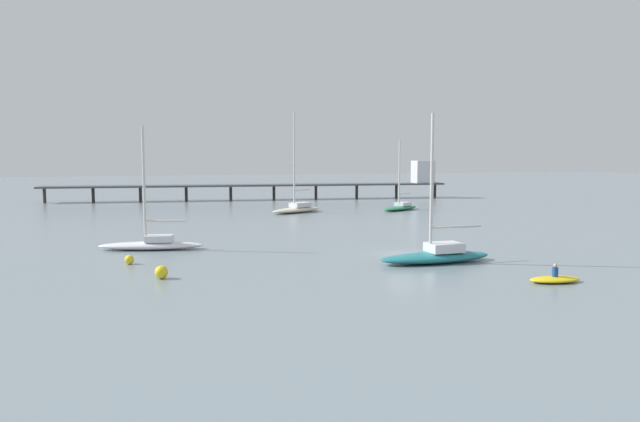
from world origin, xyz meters
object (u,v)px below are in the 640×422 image
Objects in this scene: sailboat_green at (401,206)px; sailboat_teal at (437,254)px; sailboat_white at (152,242)px; mooring_buoy_outer at (129,260)px; dinghy_yellow at (555,279)px; mooring_buoy_inner at (161,272)px; pier at (314,181)px; sailboat_cream at (297,207)px.

sailboat_teal is (-15.34, -37.63, 0.06)m from sailboat_green.
sailboat_white is 15.35× the size of mooring_buoy_outer.
dinghy_yellow is (3.46, -8.01, -0.41)m from sailboat_teal.
sailboat_teal reaches higher than mooring_buoy_inner.
mooring_buoy_outer is at bearing 150.12° from dinghy_yellow.
mooring_buoy_inner is (0.21, -11.88, -0.17)m from sailboat_white.
pier is 25.09m from sailboat_cream.
sailboat_green is 0.93× the size of sailboat_teal.
pier reaches higher than dinghy_yellow.
mooring_buoy_inner is at bearing 159.69° from dinghy_yellow.
pier is at bearing 59.45° from sailboat_white.
pier is at bearing 67.31° from sailboat_cream.
sailboat_green is 50.69m from mooring_buoy_inner.
sailboat_cream reaches higher than dinghy_yellow.
sailboat_green reaches higher than mooring_buoy_outer.
pier is at bearing 64.71° from mooring_buoy_inner.
sailboat_green is 15.05× the size of mooring_buoy_outer.
sailboat_cream is 20.68× the size of mooring_buoy_outer.
mooring_buoy_inner is (-34.27, -37.35, -0.14)m from sailboat_green.
sailboat_green is 0.98× the size of sailboat_white.
dinghy_yellow is at bearing -66.63° from sailboat_teal.
sailboat_cream is at bearing 93.70° from dinghy_yellow.
sailboat_teal is 22.67m from sailboat_white.
pier is 67.95m from mooring_buoy_inner.
sailboat_teal is 8.73m from dinghy_yellow.
sailboat_white reaches higher than mooring_buoy_outer.
sailboat_green is 47.16m from dinghy_yellow.
pier is at bearing 60.97° from mooring_buoy_outer.
sailboat_cream reaches higher than mooring_buoy_outer.
mooring_buoy_outer is at bearing 108.65° from mooring_buoy_inner.
dinghy_yellow is (3.01, -46.64, -0.51)m from sailboat_cream.
dinghy_yellow is at bearing -104.59° from sailboat_green.
sailboat_green is 0.73× the size of sailboat_cream.
pier is 7.09× the size of sailboat_green.
sailboat_teal reaches higher than dinghy_yellow.
sailboat_cream is at bearing 89.33° from sailboat_teal.
sailboat_green is 48.09m from mooring_buoy_outer.
pier is 5.16× the size of sailboat_cream.
sailboat_green is at bearing 67.82° from sailboat_teal.
mooring_buoy_inner is (-19.37, -38.36, -0.30)m from sailboat_cream.
pier is at bearing 80.72° from sailboat_teal.
sailboat_teal is at bearing 113.37° from dinghy_yellow.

